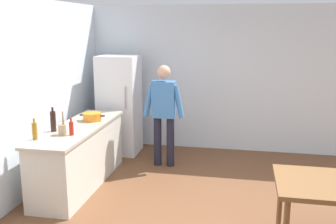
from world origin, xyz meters
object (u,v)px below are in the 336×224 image
at_px(person, 164,109).
at_px(bottle_wine_dark, 53,121).
at_px(bottle_sauce_red, 71,128).
at_px(cooking_pot, 92,117).
at_px(bottle_oil_amber, 35,131).
at_px(refrigerator, 120,105).
at_px(utensil_jar, 62,129).

bearing_deg(person, bottle_wine_dark, -132.87).
xyz_separation_m(person, bottle_sauce_red, (-0.94, -1.50, 0.02)).
relative_size(cooking_pot, bottle_wine_dark, 1.18).
height_order(bottle_sauce_red, bottle_oil_amber, bottle_oil_amber).
bearing_deg(refrigerator, utensil_jar, -93.38).
distance_m(cooking_pot, bottle_sauce_red, 0.82).
relative_size(utensil_jar, bottle_sauce_red, 1.33).
height_order(bottle_wine_dark, bottle_oil_amber, bottle_wine_dark).
bearing_deg(bottle_sauce_red, bottle_wine_dark, 158.11).
bearing_deg(utensil_jar, cooking_pot, 83.77).
distance_m(person, bottle_oil_amber, 2.22).
xyz_separation_m(bottle_sauce_red, bottle_wine_dark, (-0.33, 0.13, 0.05)).
distance_m(person, utensil_jar, 1.84).
relative_size(person, bottle_oil_amber, 6.07).
xyz_separation_m(refrigerator, bottle_wine_dark, (-0.32, -1.92, 0.15)).
xyz_separation_m(bottle_wine_dark, bottle_oil_amber, (-0.04, -0.42, -0.03)).
xyz_separation_m(refrigerator, utensil_jar, (-0.12, -2.05, 0.08)).
xyz_separation_m(refrigerator, bottle_oil_amber, (-0.36, -2.34, 0.12)).
distance_m(cooking_pot, bottle_wine_dark, 0.75).
bearing_deg(person, utensil_jar, -125.55).
distance_m(cooking_pot, utensil_jar, 0.83).
xyz_separation_m(cooking_pot, utensil_jar, (-0.09, -0.82, 0.02)).
distance_m(refrigerator, bottle_oil_amber, 2.37).
relative_size(person, bottle_wine_dark, 5.00).
relative_size(bottle_sauce_red, bottle_oil_amber, 0.86).
xyz_separation_m(refrigerator, bottle_sauce_red, (0.01, -2.05, 0.10)).
height_order(cooking_pot, bottle_wine_dark, bottle_wine_dark).
distance_m(refrigerator, utensil_jar, 2.06).
distance_m(refrigerator, cooking_pot, 1.23).
xyz_separation_m(cooking_pot, bottle_oil_amber, (-0.32, -1.11, 0.06)).
bearing_deg(bottle_oil_amber, cooking_pot, 73.73).
relative_size(refrigerator, person, 1.06).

